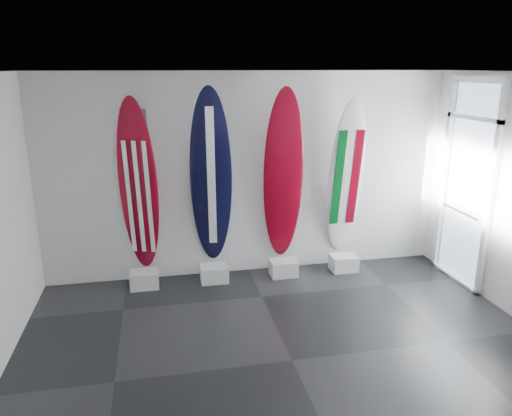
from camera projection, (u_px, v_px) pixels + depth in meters
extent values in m
plane|color=black|center=(292.00, 360.00, 5.23)|extent=(6.00, 6.00, 0.00)
plane|color=white|center=(299.00, 72.00, 4.39)|extent=(6.00, 6.00, 0.00)
plane|color=silver|center=(248.00, 176.00, 7.16)|extent=(6.00, 0.00, 6.00)
plane|color=silver|center=(431.00, 384.00, 2.46)|extent=(6.00, 0.00, 6.00)
cube|color=silver|center=(144.00, 279.00, 6.94)|extent=(0.40, 0.30, 0.24)
ellipsoid|color=maroon|center=(138.00, 186.00, 6.66)|extent=(0.61, 0.44, 2.46)
cube|color=silver|center=(214.00, 274.00, 7.14)|extent=(0.40, 0.30, 0.24)
ellipsoid|color=black|center=(211.00, 179.00, 6.83)|extent=(0.65, 0.57, 2.59)
cube|color=silver|center=(284.00, 268.00, 7.34)|extent=(0.40, 0.30, 0.24)
ellipsoid|color=maroon|center=(283.00, 176.00, 7.04)|extent=(0.61, 0.41, 2.57)
cube|color=silver|center=(344.00, 263.00, 7.52)|extent=(0.40, 0.30, 0.24)
ellipsoid|color=white|center=(346.00, 178.00, 7.25)|extent=(0.55, 0.47, 2.42)
cube|color=silver|center=(82.00, 261.00, 6.99)|extent=(0.09, 0.02, 0.13)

